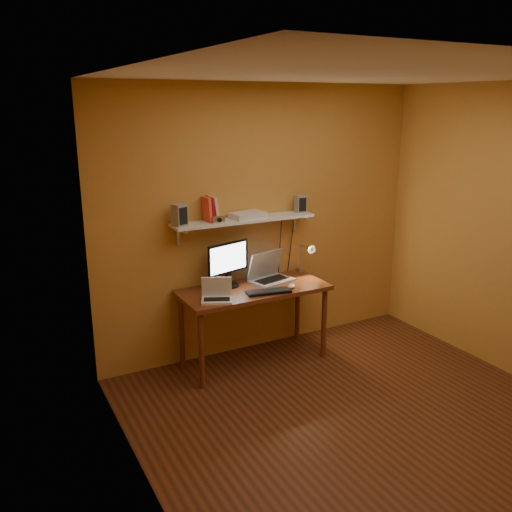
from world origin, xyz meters
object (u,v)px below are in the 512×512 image
netbook (217,294)px  router (248,215)px  keyboard (269,292)px  monitor (228,262)px  desk (254,297)px  desk_lamp (306,254)px  speaker_right (300,204)px  wall_shelf (244,220)px  mouse (292,286)px  shelf_camera (219,220)px  laptop (269,273)px  speaker_left (179,215)px

netbook → router: router is taller
keyboard → monitor: bearing=135.6°
desk → desk_lamp: (0.66, 0.13, 0.29)m
speaker_right → wall_shelf: bearing=-173.1°
mouse → shelf_camera: size_ratio=0.83×
desk → shelf_camera: size_ratio=12.55×
desk_lamp → shelf_camera: size_ratio=3.36×
netbook → keyboard: size_ratio=0.79×
laptop → wall_shelf: bearing=151.1°
mouse → speaker_right: (0.32, 0.37, 0.69)m
laptop → desk_lamp: size_ratio=1.20×
desk_lamp → speaker_left: size_ratio=1.96×
wall_shelf → router: router is taller
keyboard → mouse: bearing=14.6°
desk → laptop: laptop is taller
mouse → speaker_right: speaker_right is taller
mouse → speaker_left: 1.23m
netbook → speaker_left: size_ratio=1.67×
laptop → speaker_left: speaker_left is taller
laptop → mouse: (0.08, -0.30, -0.06)m
laptop → speaker_left: 1.09m
desk → wall_shelf: wall_shelf is taller
monitor → shelf_camera: bearing=-174.6°
wall_shelf → mouse: (0.31, -0.36, -0.59)m
desk → speaker_right: (0.62, 0.20, 0.79)m
netbook → keyboard: 0.50m
desk → netbook: (-0.44, -0.13, 0.14)m
monitor → speaker_left: bearing=162.4°
monitor → laptop: bearing=-19.9°
laptop → keyboard: laptop is taller
desk → speaker_right: size_ratio=8.33×
keyboard → shelf_camera: size_ratio=3.64×
mouse → speaker_left: bearing=141.8°
keyboard → desk_lamp: size_ratio=1.08×
netbook → keyboard: netbook is taller
wall_shelf → netbook: 0.78m
laptop → keyboard: 0.37m
wall_shelf → keyboard: (0.05, -0.38, -0.60)m
laptop → speaker_right: size_ratio=2.67×
router → mouse: bearing=-54.7°
desk → shelf_camera: bearing=157.7°
speaker_left → netbook: bearing=-74.9°
wall_shelf → keyboard: 0.71m
wall_shelf → keyboard: bearing=-81.9°
speaker_left → monitor: bearing=-20.2°
monitor → router: 0.48m
wall_shelf → keyboard: size_ratio=3.45×
desk → desk_lamp: desk_lamp is taller
wall_shelf → router: size_ratio=4.45×
desk → laptop: 0.31m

